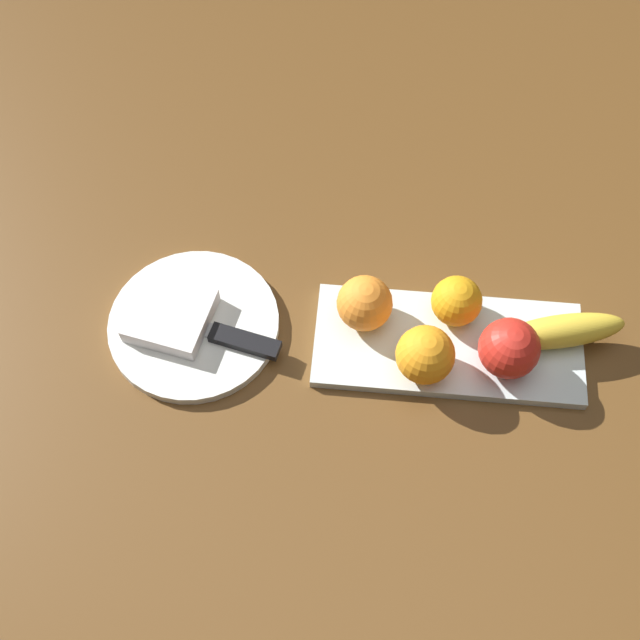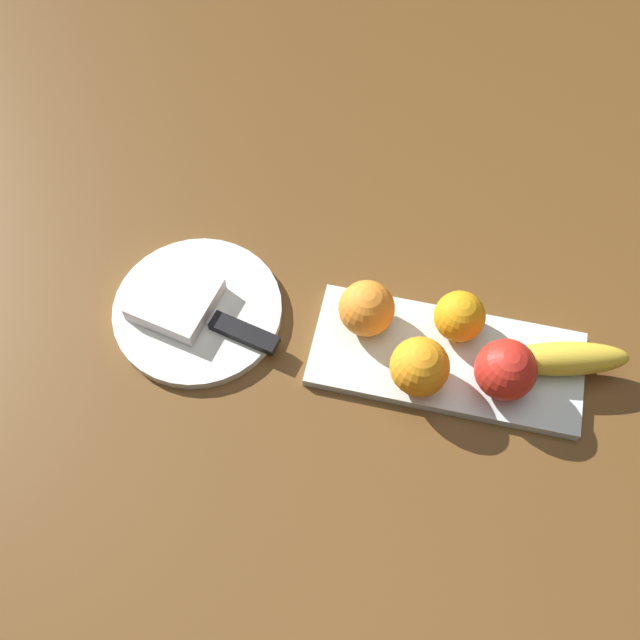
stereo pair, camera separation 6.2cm
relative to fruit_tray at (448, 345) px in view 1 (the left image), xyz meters
name	(u,v)px [view 1 (the left image)]	position (x,y,z in m)	size (l,w,h in m)	color
ground_plane	(428,352)	(0.02, 0.01, -0.01)	(2.40, 2.40, 0.00)	brown
fruit_tray	(448,345)	(0.00, 0.00, 0.00)	(0.34, 0.14, 0.01)	silver
apple	(509,348)	(-0.07, 0.02, 0.04)	(0.07, 0.07, 0.07)	red
banana	(562,331)	(-0.14, -0.02, 0.03)	(0.16, 0.04, 0.04)	yellow
orange_near_apple	(365,303)	(0.11, -0.03, 0.04)	(0.07, 0.07, 0.07)	orange
orange_near_banana	(457,301)	(0.00, -0.04, 0.04)	(0.06, 0.06, 0.06)	orange
orange_center	(425,355)	(0.03, 0.04, 0.04)	(0.07, 0.07, 0.07)	orange
dinner_plate	(194,324)	(0.32, 0.00, 0.00)	(0.22, 0.22, 0.01)	white
folded_napkin	(171,315)	(0.35, 0.00, 0.02)	(0.10, 0.09, 0.02)	white
knife	(233,338)	(0.27, 0.02, 0.01)	(0.18, 0.06, 0.01)	silver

